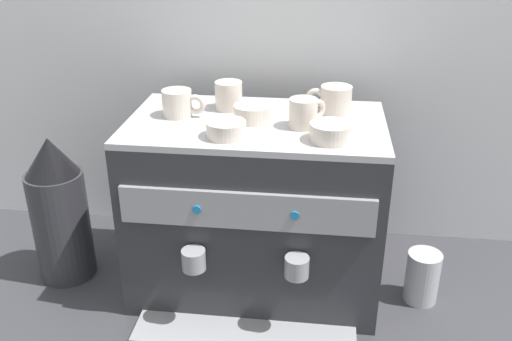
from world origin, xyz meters
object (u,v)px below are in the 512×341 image
Objects in this scene: ceramic_cup_0 at (229,95)px; ceramic_cup_3 at (179,103)px; espresso_machine at (256,208)px; ceramic_bowl_1 at (226,130)px; ceramic_cup_1 at (334,100)px; coffee_grinder at (59,211)px; milk_pitcher at (422,277)px; ceramic_bowl_0 at (252,114)px; ceramic_cup_2 at (304,113)px; ceramic_bowl_2 at (331,133)px.

ceramic_cup_0 is 0.99× the size of ceramic_cup_3.
espresso_machine is 5.73× the size of ceramic_cup_3.
ceramic_cup_3 is 0.19m from ceramic_bowl_1.
ceramic_cup_1 reaches higher than espresso_machine.
ceramic_cup_1 is 0.28× the size of coffee_grinder.
ceramic_bowl_1 is 0.22× the size of coffee_grinder.
milk_pitcher is at bearing -2.84° from espresso_machine.
ceramic_bowl_0 is 0.60m from coffee_grinder.
ceramic_bowl_1 is 0.64× the size of milk_pitcher.
ceramic_cup_3 is 0.27× the size of coffee_grinder.
ceramic_cup_3 is (-0.19, 0.02, 0.27)m from espresso_machine.
ceramic_bowl_2 is (0.06, -0.08, -0.02)m from ceramic_cup_2.
ceramic_cup_2 is 0.80× the size of ceramic_cup_3.
ceramic_cup_3 is at bearing -147.92° from ceramic_cup_0.
ceramic_cup_2 is 0.62× the size of milk_pitcher.
ceramic_bowl_0 is at bearing -4.83° from ceramic_cup_3.
coffee_grinder is (-0.48, 0.09, -0.29)m from ceramic_bowl_1.
ceramic_cup_1 reaches higher than ceramic_bowl_2.
ceramic_cup_2 is at bearing -28.97° from ceramic_cup_0.
ceramic_cup_2 is 0.21× the size of coffee_grinder.
ceramic_bowl_0 is at bearing -156.37° from ceramic_cup_1.
ceramic_bowl_2 is (0.37, -0.12, -0.01)m from ceramic_cup_3.
ceramic_cup_3 is at bearing -169.55° from ceramic_cup_1.
ceramic_cup_2 is at bearing -0.14° from coffee_grinder.
ceramic_bowl_0 is (0.18, -0.02, -0.01)m from ceramic_cup_3.
coffee_grinder is at bearing 179.89° from milk_pitcher.
ceramic_bowl_1 is (-0.17, -0.09, -0.02)m from ceramic_cup_2.
ceramic_bowl_0 is at bearing 2.29° from coffee_grinder.
espresso_machine is 0.26m from ceramic_bowl_0.
coffee_grinder is at bearing -171.57° from ceramic_cup_1.
ceramic_cup_1 is at bearing -0.19° from ceramic_cup_0.
ceramic_cup_1 is at bearing 24.90° from espresso_machine.
ceramic_cup_1 is 0.13m from ceramic_cup_2.
milk_pitcher is (0.26, 0.08, -0.42)m from ceramic_bowl_2.
ceramic_cup_2 is (-0.07, -0.11, 0.00)m from ceramic_cup_1.
ceramic_cup_1 is at bearing 10.45° from ceramic_cup_3.
espresso_machine is 4.45× the size of milk_pitcher.
espresso_machine is 0.34m from ceramic_cup_1.
ceramic_cup_2 is 0.54m from milk_pitcher.
ceramic_cup_0 reaches higher than milk_pitcher.
ceramic_cup_1 is at bearing 8.43° from coffee_grinder.
ceramic_bowl_2 reaches higher than espresso_machine.
ceramic_cup_2 is at bearing -10.13° from ceramic_bowl_0.
espresso_machine is 0.33m from ceramic_bowl_2.
ceramic_cup_1 reaches higher than coffee_grinder.
ceramic_bowl_2 reaches higher than ceramic_bowl_1.
ceramic_cup_3 is at bearing 175.17° from ceramic_bowl_0.
espresso_machine is 0.28m from ceramic_bowl_1.
ceramic_bowl_1 reaches higher than espresso_machine.
coffee_grinder is (-0.65, 0.00, -0.31)m from ceramic_cup_2.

